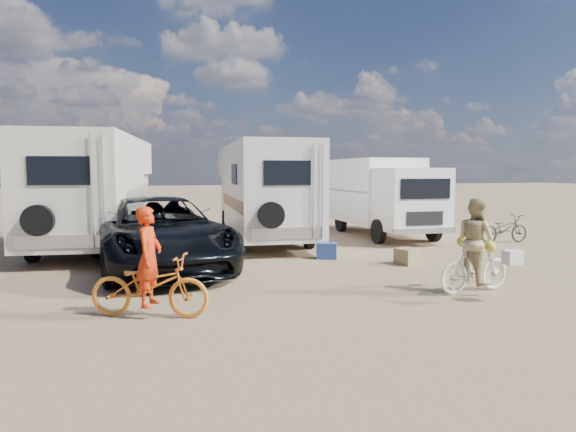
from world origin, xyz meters
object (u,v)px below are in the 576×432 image
object	(u,v)px
box_truck	(384,198)
rider_woman	(475,250)
bike_woman	(475,267)
cooler	(327,251)
crate	(408,256)
bike_man	(150,286)
dark_suv	(158,233)
bike_parked	(504,229)
rv_left	(96,193)
rv_main	(262,192)
rider_man	(149,268)

from	to	relation	value
box_truck	rider_woman	bearing A→B (deg)	-103.68
bike_woman	cooler	xyz separation A→B (m)	(-1.42, 4.19, -0.28)
cooler	crate	xyz separation A→B (m)	(1.63, -1.29, -0.01)
box_truck	bike_man	bearing A→B (deg)	-134.23
dark_suv	bike_woman	bearing A→B (deg)	-44.37
bike_parked	crate	bearing A→B (deg)	116.06
rv_left	crate	size ratio (longest dim) A/B	14.77
rv_left	crate	bearing A→B (deg)	-26.00
rv_main	dark_suv	xyz separation A→B (m)	(-3.48, -4.43, -0.74)
rv_left	cooler	xyz separation A→B (m)	(5.94, -3.56, -1.42)
bike_parked	crate	size ratio (longest dim) A/B	3.49
rv_left	crate	world-z (taller)	rv_left
rv_main	rider_woman	distance (m)	8.80
rider_man	cooler	world-z (taller)	rider_man
rv_main	box_truck	size ratio (longest dim) A/B	1.50
box_truck	bike_woman	world-z (taller)	box_truck
box_truck	crate	world-z (taller)	box_truck
rv_main	bike_parked	distance (m)	7.89
rider_woman	crate	world-z (taller)	rider_woman
box_truck	cooler	size ratio (longest dim) A/B	10.61
dark_suv	rv_main	bearing A→B (deg)	43.12
rv_main	rider_woman	world-z (taller)	rv_main
rv_left	dark_suv	xyz separation A→B (m)	(1.69, -3.69, -0.80)
rider_woman	bike_woman	bearing A→B (deg)	-0.00
rv_main	crate	xyz separation A→B (m)	(2.40, -5.59, -1.37)
box_truck	cooler	world-z (taller)	box_truck
rv_main	bike_woman	distance (m)	8.84
bike_woman	rv_main	bearing A→B (deg)	6.03
rv_main	box_truck	distance (m)	4.29
bike_woman	crate	size ratio (longest dim) A/B	3.29
bike_man	cooler	bearing A→B (deg)	-26.04
bike_parked	cooler	distance (m)	6.49
crate	bike_parked	bearing A→B (deg)	27.22
bike_man	bike_parked	world-z (taller)	bike_man
bike_man	rv_main	bearing A→B (deg)	-2.74
bike_man	rider_woman	size ratio (longest dim) A/B	1.17
dark_suv	rider_man	distance (m)	4.07
box_truck	rider_man	distance (m)	11.24
rv_left	cooler	world-z (taller)	rv_left
rv_main	rider_woman	bearing A→B (deg)	-72.06
bike_man	bike_woman	size ratio (longest dim) A/B	1.17
rider_man	crate	distance (m)	6.78
rv_left	bike_man	distance (m)	7.97
rv_left	rider_woman	xyz separation A→B (m)	(7.36, -7.75, -0.83)
rider_man	crate	world-z (taller)	rider_man
cooler	rv_left	bearing A→B (deg)	171.97
dark_suv	bike_parked	size ratio (longest dim) A/B	3.50
rider_woman	crate	bearing A→B (deg)	-12.59
bike_parked	rv_main	bearing A→B (deg)	65.04
rider_man	cooler	bearing A→B (deg)	-26.04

